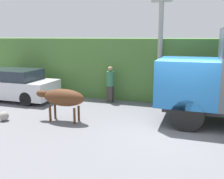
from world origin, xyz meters
TOP-DOWN VIEW (x-y plane):
  - ground_plane at (0.00, 0.00)m, footprint 60.00×60.00m
  - hillside_embankment at (0.00, 7.05)m, footprint 32.00×6.73m
  - brown_cow at (-4.28, -0.22)m, footprint 2.01×0.65m
  - parked_suv at (-8.39, 2.05)m, footprint 4.46×1.86m
  - pedestrian_on_hill at (-3.55, 3.14)m, footprint 0.46×0.46m
  - utility_pole at (-1.24, 3.41)m, footprint 0.90×0.22m
  - roadside_rock at (-6.47, -0.91)m, footprint 0.36×0.36m

SIDE VIEW (x-z plane):
  - ground_plane at x=0.00m, z-range 0.00..0.00m
  - roadside_rock at x=-6.47m, z-range 0.00..0.36m
  - parked_suv at x=-8.39m, z-range -0.02..1.55m
  - brown_cow at x=-4.28m, z-range 0.29..1.55m
  - pedestrian_on_hill at x=-3.55m, z-range 0.08..1.85m
  - hillside_embankment at x=0.00m, z-range 0.00..3.07m
  - utility_pole at x=-1.24m, z-range 0.12..5.48m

